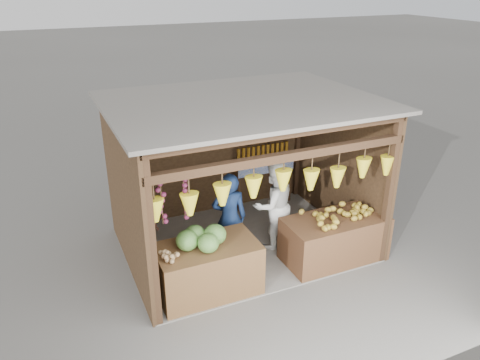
# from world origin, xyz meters

# --- Properties ---
(ground) EXTENTS (80.00, 80.00, 0.00)m
(ground) POSITION_xyz_m (0.00, 0.00, 0.00)
(ground) COLOR #514F49
(ground) RESTS_ON ground
(stall_structure) EXTENTS (4.30, 3.30, 2.66)m
(stall_structure) POSITION_xyz_m (-0.03, -0.04, 1.67)
(stall_structure) COLOR slate
(stall_structure) RESTS_ON ground
(back_shelf) EXTENTS (1.25, 0.32, 1.32)m
(back_shelf) POSITION_xyz_m (1.05, 1.28, 0.87)
(back_shelf) COLOR #382314
(back_shelf) RESTS_ON ground
(counter_left) EXTENTS (1.53, 0.85, 0.82)m
(counter_left) POSITION_xyz_m (-1.05, -1.05, 0.41)
(counter_left) COLOR #52361B
(counter_left) RESTS_ON ground
(counter_right) EXTENTS (1.73, 0.85, 0.78)m
(counter_right) POSITION_xyz_m (1.23, -1.06, 0.39)
(counter_right) COLOR #462917
(counter_right) RESTS_ON ground
(stool) EXTENTS (0.31, 0.31, 0.29)m
(stool) POSITION_xyz_m (-1.76, 0.07, 0.14)
(stool) COLOR black
(stool) RESTS_ON ground
(man_standing) EXTENTS (0.66, 0.51, 1.59)m
(man_standing) POSITION_xyz_m (-0.39, -0.35, 0.80)
(man_standing) COLOR #13254A
(man_standing) RESTS_ON ground
(woman_standing) EXTENTS (0.83, 0.67, 1.62)m
(woman_standing) POSITION_xyz_m (0.48, -0.25, 0.81)
(woman_standing) COLOR silver
(woman_standing) RESTS_ON ground
(vendor_seated) EXTENTS (0.62, 0.54, 1.06)m
(vendor_seated) POSITION_xyz_m (-1.76, 0.07, 0.82)
(vendor_seated) COLOR #542D21
(vendor_seated) RESTS_ON stool
(melon_pile) EXTENTS (1.00, 0.50, 0.32)m
(melon_pile) POSITION_xyz_m (-1.14, -1.05, 0.98)
(melon_pile) COLOR #185416
(melon_pile) RESTS_ON counter_left
(tanfruit_pile) EXTENTS (0.34, 0.40, 0.13)m
(tanfruit_pile) POSITION_xyz_m (-1.64, -1.13, 0.89)
(tanfruit_pile) COLOR olive
(tanfruit_pile) RESTS_ON counter_left
(mango_pile) EXTENTS (1.40, 0.64, 0.22)m
(mango_pile) POSITION_xyz_m (1.28, -1.08, 0.89)
(mango_pile) COLOR #C56E1A
(mango_pile) RESTS_ON counter_right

